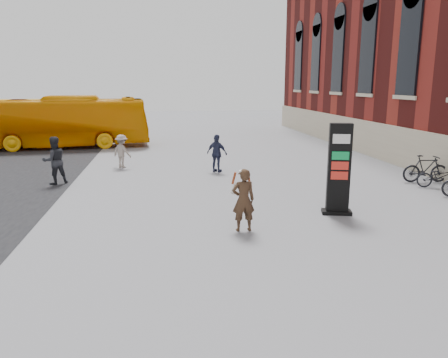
{
  "coord_description": "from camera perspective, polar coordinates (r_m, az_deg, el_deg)",
  "views": [
    {
      "loc": [
        -1.51,
        -10.75,
        3.8
      ],
      "look_at": [
        0.17,
        0.98,
        1.18
      ],
      "focal_mm": 35.0,
      "sensor_mm": 36.0,
      "label": 1
    }
  ],
  "objects": [
    {
      "name": "bike_7",
      "position": [
        18.66,
        24.84,
        1.22
      ],
      "size": [
        1.83,
        0.7,
        1.07
      ],
      "primitive_type": "imported",
      "rotation": [
        0.0,
        0.0,
        1.46
      ],
      "color": "black",
      "rests_on": "ground"
    },
    {
      "name": "woman",
      "position": [
        11.33,
        2.54,
        -2.65
      ],
      "size": [
        0.64,
        0.59,
        1.66
      ],
      "rotation": [
        0.0,
        0.0,
        3.2
      ],
      "color": "#3B2617",
      "rests_on": "ground"
    },
    {
      "name": "pedestrian_c",
      "position": [
        18.87,
        -0.92,
        3.36
      ],
      "size": [
        1.01,
        0.89,
        1.64
      ],
      "primitive_type": "imported",
      "rotation": [
        0.0,
        0.0,
        2.51
      ],
      "color": "#272C47",
      "rests_on": "ground"
    },
    {
      "name": "ground",
      "position": [
        11.5,
        -0.14,
        -6.83
      ],
      "size": [
        100.0,
        100.0,
        0.0
      ],
      "primitive_type": "plane",
      "color": "#9E9EA3"
    },
    {
      "name": "info_pylon",
      "position": [
        13.1,
        14.78,
        1.21
      ],
      "size": [
        0.94,
        0.63,
        2.68
      ],
      "rotation": [
        0.0,
        0.0,
        -0.25
      ],
      "color": "black",
      "rests_on": "ground"
    },
    {
      "name": "pedestrian_a",
      "position": [
        17.8,
        -21.28,
        2.26
      ],
      "size": [
        1.11,
        1.03,
        1.82
      ],
      "primitive_type": "imported",
      "rotation": [
        0.0,
        0.0,
        3.65
      ],
      "color": "#26282D",
      "rests_on": "ground"
    },
    {
      "name": "pedestrian_b",
      "position": [
        20.43,
        -13.2,
        3.56
      ],
      "size": [
        1.11,
        1.04,
        1.51
      ],
      "primitive_type": "imported",
      "rotation": [
        0.0,
        0.0,
        2.47
      ],
      "color": "gray",
      "rests_on": "ground"
    },
    {
      "name": "bus",
      "position": [
        27.87,
        -21.35,
        6.94
      ],
      "size": [
        11.17,
        3.58,
        3.06
      ],
      "primitive_type": "imported",
      "rotation": [
        0.0,
        0.0,
        1.66
      ],
      "color": "orange",
      "rests_on": "road"
    },
    {
      "name": "bike_6",
      "position": [
        17.92,
        26.41,
        0.31
      ],
      "size": [
        1.74,
        1.03,
        0.87
      ],
      "primitive_type": "imported",
      "rotation": [
        0.0,
        0.0,
        1.28
      ],
      "color": "black",
      "rests_on": "ground"
    }
  ]
}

